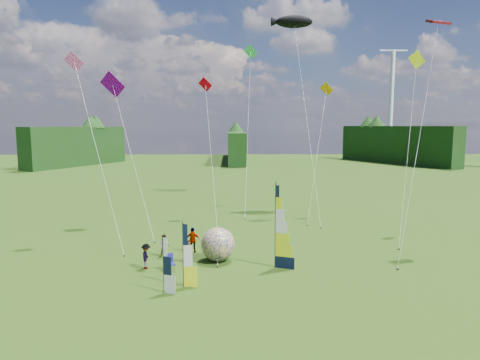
{
  "coord_description": "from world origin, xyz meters",
  "views": [
    {
      "loc": [
        -1.63,
        -21.87,
        8.8
      ],
      "look_at": [
        -1.0,
        4.0,
        5.5
      ],
      "focal_mm": 32.0,
      "sensor_mm": 36.0,
      "label": 1
    }
  ],
  "objects_px": {
    "side_banner_left": "(183,256)",
    "camp_chair": "(170,263)",
    "feather_banner_main": "(275,227)",
    "spectator_b": "(165,246)",
    "kite_whale": "(306,103)",
    "bol_inflatable": "(218,244)",
    "spectator_c": "(146,256)",
    "side_banner_far": "(163,265)",
    "spectator_d": "(193,240)",
    "spectator_a": "(189,252)"
  },
  "relations": [
    {
      "from": "bol_inflatable",
      "to": "spectator_c",
      "type": "bearing_deg",
      "value": -161.8
    },
    {
      "from": "side_banner_left",
      "to": "spectator_c",
      "type": "bearing_deg",
      "value": 138.1
    },
    {
      "from": "feather_banner_main",
      "to": "spectator_b",
      "type": "relative_size",
      "value": 3.34
    },
    {
      "from": "spectator_b",
      "to": "spectator_c",
      "type": "height_order",
      "value": "spectator_c"
    },
    {
      "from": "spectator_a",
      "to": "spectator_d",
      "type": "xyz_separation_m",
      "value": [
        0.04,
        2.3,
        0.13
      ]
    },
    {
      "from": "spectator_c",
      "to": "camp_chair",
      "type": "xyz_separation_m",
      "value": [
        1.53,
        -0.54,
        -0.25
      ]
    },
    {
      "from": "side_banner_left",
      "to": "side_banner_far",
      "type": "distance_m",
      "value": 1.28
    },
    {
      "from": "bol_inflatable",
      "to": "kite_whale",
      "type": "relative_size",
      "value": 0.1
    },
    {
      "from": "spectator_c",
      "to": "camp_chair",
      "type": "height_order",
      "value": "spectator_c"
    },
    {
      "from": "side_banner_left",
      "to": "camp_chair",
      "type": "relative_size",
      "value": 3.29
    },
    {
      "from": "feather_banner_main",
      "to": "kite_whale",
      "type": "relative_size",
      "value": 0.24
    },
    {
      "from": "feather_banner_main",
      "to": "side_banner_left",
      "type": "relative_size",
      "value": 1.47
    },
    {
      "from": "side_banner_left",
      "to": "spectator_c",
      "type": "relative_size",
      "value": 2.24
    },
    {
      "from": "bol_inflatable",
      "to": "kite_whale",
      "type": "xyz_separation_m",
      "value": [
        8.21,
        14.72,
        9.83
      ]
    },
    {
      "from": "side_banner_left",
      "to": "bol_inflatable",
      "type": "height_order",
      "value": "side_banner_left"
    },
    {
      "from": "feather_banner_main",
      "to": "camp_chair",
      "type": "bearing_deg",
      "value": -154.51
    },
    {
      "from": "spectator_d",
      "to": "side_banner_left",
      "type": "bearing_deg",
      "value": 96.15
    },
    {
      "from": "bol_inflatable",
      "to": "kite_whale",
      "type": "height_order",
      "value": "kite_whale"
    },
    {
      "from": "side_banner_left",
      "to": "spectator_d",
      "type": "distance_m",
      "value": 6.48
    },
    {
      "from": "spectator_b",
      "to": "spectator_c",
      "type": "relative_size",
      "value": 0.99
    },
    {
      "from": "feather_banner_main",
      "to": "kite_whale",
      "type": "height_order",
      "value": "kite_whale"
    },
    {
      "from": "feather_banner_main",
      "to": "spectator_a",
      "type": "distance_m",
      "value": 5.82
    },
    {
      "from": "side_banner_far",
      "to": "spectator_d",
      "type": "xyz_separation_m",
      "value": [
        0.93,
        7.24,
        -0.62
      ]
    },
    {
      "from": "spectator_d",
      "to": "kite_whale",
      "type": "bearing_deg",
      "value": -122.04
    },
    {
      "from": "side_banner_left",
      "to": "kite_whale",
      "type": "height_order",
      "value": "kite_whale"
    },
    {
      "from": "feather_banner_main",
      "to": "spectator_d",
      "type": "relative_size",
      "value": 2.94
    },
    {
      "from": "bol_inflatable",
      "to": "camp_chair",
      "type": "relative_size",
      "value": 2.06
    },
    {
      "from": "spectator_b",
      "to": "kite_whale",
      "type": "distance_m",
      "value": 20.84
    },
    {
      "from": "spectator_b",
      "to": "spectator_d",
      "type": "bearing_deg",
      "value": 25.9
    },
    {
      "from": "camp_chair",
      "to": "bol_inflatable",
      "type": "bearing_deg",
      "value": 10.1
    },
    {
      "from": "spectator_c",
      "to": "spectator_d",
      "type": "height_order",
      "value": "spectator_d"
    },
    {
      "from": "bol_inflatable",
      "to": "spectator_b",
      "type": "relative_size",
      "value": 1.42
    },
    {
      "from": "spectator_d",
      "to": "side_banner_far",
      "type": "bearing_deg",
      "value": 88.64
    },
    {
      "from": "spectator_d",
      "to": "camp_chair",
      "type": "relative_size",
      "value": 1.65
    },
    {
      "from": "spectator_c",
      "to": "spectator_b",
      "type": "bearing_deg",
      "value": -21.66
    },
    {
      "from": "spectator_b",
      "to": "camp_chair",
      "type": "bearing_deg",
      "value": -78.07
    },
    {
      "from": "side_banner_left",
      "to": "camp_chair",
      "type": "xyz_separation_m",
      "value": [
        -1.09,
        2.53,
        -1.23
      ]
    },
    {
      "from": "side_banner_far",
      "to": "kite_whale",
      "type": "relative_size",
      "value": 0.14
    },
    {
      "from": "bol_inflatable",
      "to": "side_banner_far",
      "type": "bearing_deg",
      "value": -117.09
    },
    {
      "from": "bol_inflatable",
      "to": "feather_banner_main",
      "type": "bearing_deg",
      "value": -21.62
    },
    {
      "from": "side_banner_left",
      "to": "side_banner_far",
      "type": "height_order",
      "value": "side_banner_left"
    },
    {
      "from": "bol_inflatable",
      "to": "spectator_b",
      "type": "height_order",
      "value": "bol_inflatable"
    },
    {
      "from": "spectator_a",
      "to": "spectator_b",
      "type": "bearing_deg",
      "value": 110.51
    },
    {
      "from": "side_banner_far",
      "to": "camp_chair",
      "type": "xyz_separation_m",
      "value": [
        -0.14,
        3.35,
        -0.97
      ]
    },
    {
      "from": "spectator_b",
      "to": "camp_chair",
      "type": "relative_size",
      "value": 1.45
    },
    {
      "from": "spectator_a",
      "to": "kite_whale",
      "type": "distance_m",
      "value": 20.81
    },
    {
      "from": "spectator_d",
      "to": "spectator_c",
      "type": "bearing_deg",
      "value": 58.16
    },
    {
      "from": "feather_banner_main",
      "to": "side_banner_left",
      "type": "bearing_deg",
      "value": -129.48
    },
    {
      "from": "spectator_c",
      "to": "feather_banner_main",
      "type": "bearing_deg",
      "value": -93.3
    },
    {
      "from": "bol_inflatable",
      "to": "camp_chair",
      "type": "distance_m",
      "value": 3.54
    }
  ]
}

